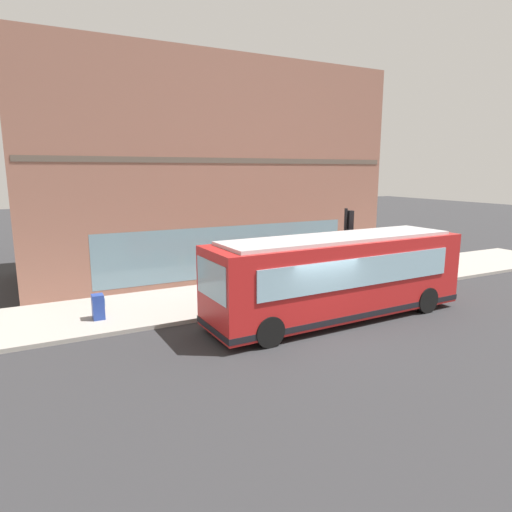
% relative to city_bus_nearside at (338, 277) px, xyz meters
% --- Properties ---
extents(ground, '(120.00, 120.00, 0.00)m').
position_rel_city_bus_nearside_xyz_m(ground, '(-0.74, 1.46, -1.55)').
color(ground, '#2D2D30').
extents(sidewalk_curb, '(4.55, 40.00, 0.15)m').
position_rel_city_bus_nearside_xyz_m(sidewalk_curb, '(4.14, 1.46, -1.48)').
color(sidewalk_curb, '#9E9991').
rests_on(sidewalk_curb, ground).
extents(building_corner, '(7.54, 18.01, 10.58)m').
position_rel_city_bus_nearside_xyz_m(building_corner, '(10.15, 1.46, 3.73)').
color(building_corner, '#8C5B4C').
rests_on(building_corner, ground).
extents(city_bus_nearside, '(2.86, 10.12, 3.07)m').
position_rel_city_bus_nearside_xyz_m(city_bus_nearside, '(0.00, 0.00, 0.00)').
color(city_bus_nearside, red).
rests_on(city_bus_nearside, ground).
extents(traffic_light_near_corner, '(0.32, 0.49, 3.64)m').
position_rel_city_bus_nearside_xyz_m(traffic_light_near_corner, '(2.46, -2.36, 1.13)').
color(traffic_light_near_corner, black).
rests_on(traffic_light_near_corner, sidewalk_curb).
extents(fire_hydrant, '(0.35, 0.35, 0.74)m').
position_rel_city_bus_nearside_xyz_m(fire_hydrant, '(2.96, 2.76, -1.04)').
color(fire_hydrant, yellow).
rests_on(fire_hydrant, sidewalk_curb).
extents(pedestrian_near_building_entrance, '(0.32, 0.32, 1.59)m').
position_rel_city_bus_nearside_xyz_m(pedestrian_near_building_entrance, '(3.79, 2.09, -0.50)').
color(pedestrian_near_building_entrance, '#B23338').
rests_on(pedestrian_near_building_entrance, sidewalk_curb).
extents(pedestrian_walking_along_curb, '(0.32, 0.32, 1.74)m').
position_rel_city_bus_nearside_xyz_m(pedestrian_walking_along_curb, '(3.37, -6.15, -0.40)').
color(pedestrian_walking_along_curb, '#B23338').
rests_on(pedestrian_walking_along_curb, sidewalk_curb).
extents(newspaper_vending_box, '(0.44, 0.42, 0.90)m').
position_rel_city_bus_nearside_xyz_m(newspaper_vending_box, '(3.42, 7.92, -0.95)').
color(newspaper_vending_box, '#263F99').
rests_on(newspaper_vending_box, sidewalk_curb).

